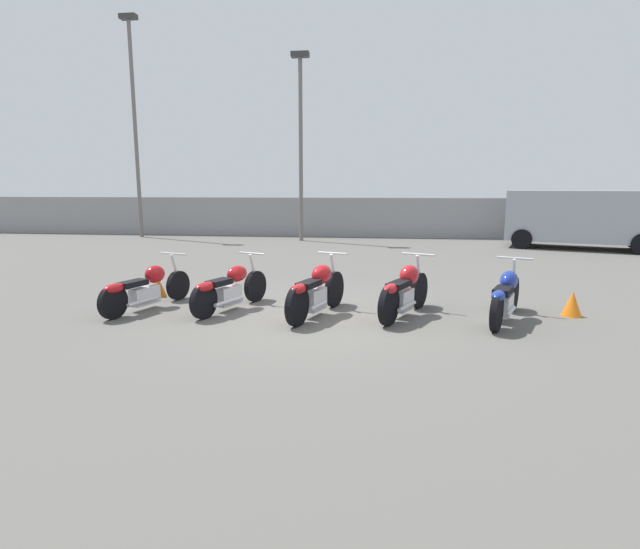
{
  "coord_description": "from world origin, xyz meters",
  "views": [
    {
      "loc": [
        1.1,
        -8.15,
        2.17
      ],
      "look_at": [
        0.0,
        0.46,
        0.65
      ],
      "focal_mm": 28.0,
      "sensor_mm": 36.0,
      "label": 1
    }
  ],
  "objects_px": {
    "motorcycle_slot_1": "(230,288)",
    "motorcycle_slot_3": "(405,291)",
    "light_pole_left": "(301,132)",
    "traffic_cone_near": "(572,304)",
    "motorcycle_slot_4": "(506,296)",
    "parked_van": "(581,217)",
    "traffic_cone_far": "(158,287)",
    "light_pole_right": "(134,112)",
    "motorcycle_slot_0": "(146,288)",
    "motorcycle_slot_2": "(317,290)"
  },
  "relations": [
    {
      "from": "light_pole_left",
      "to": "motorcycle_slot_0",
      "type": "height_order",
      "value": "light_pole_left"
    },
    {
      "from": "light_pole_right",
      "to": "traffic_cone_far",
      "type": "height_order",
      "value": "light_pole_right"
    },
    {
      "from": "light_pole_left",
      "to": "motorcycle_slot_1",
      "type": "xyz_separation_m",
      "value": [
        0.66,
        -11.79,
        -3.94
      ]
    },
    {
      "from": "motorcycle_slot_3",
      "to": "traffic_cone_far",
      "type": "distance_m",
      "value": 4.95
    },
    {
      "from": "motorcycle_slot_3",
      "to": "traffic_cone_far",
      "type": "xyz_separation_m",
      "value": [
        -4.84,
        0.97,
        -0.25
      ]
    },
    {
      "from": "light_pole_left",
      "to": "motorcycle_slot_3",
      "type": "relative_size",
      "value": 3.91
    },
    {
      "from": "motorcycle_slot_3",
      "to": "traffic_cone_far",
      "type": "height_order",
      "value": "motorcycle_slot_3"
    },
    {
      "from": "light_pole_right",
      "to": "motorcycle_slot_0",
      "type": "xyz_separation_m",
      "value": [
        6.4,
        -12.53,
        -4.9
      ]
    },
    {
      "from": "parked_van",
      "to": "traffic_cone_far",
      "type": "xyz_separation_m",
      "value": [
        -11.39,
        -9.44,
        -0.94
      ]
    },
    {
      "from": "motorcycle_slot_1",
      "to": "motorcycle_slot_3",
      "type": "xyz_separation_m",
      "value": [
        3.07,
        -0.05,
        0.05
      ]
    },
    {
      "from": "motorcycle_slot_3",
      "to": "motorcycle_slot_4",
      "type": "bearing_deg",
      "value": 20.95
    },
    {
      "from": "motorcycle_slot_1",
      "to": "motorcycle_slot_4",
      "type": "distance_m",
      "value": 4.71
    },
    {
      "from": "light_pole_left",
      "to": "traffic_cone_far",
      "type": "xyz_separation_m",
      "value": [
        -1.11,
        -10.87,
        -4.14
      ]
    },
    {
      "from": "light_pole_left",
      "to": "motorcycle_slot_2",
      "type": "xyz_separation_m",
      "value": [
        2.25,
        -12.0,
        -3.89
      ]
    },
    {
      "from": "traffic_cone_far",
      "to": "light_pole_right",
      "type": "bearing_deg",
      "value": 118.13
    },
    {
      "from": "parked_van",
      "to": "traffic_cone_far",
      "type": "distance_m",
      "value": 14.83
    },
    {
      "from": "motorcycle_slot_3",
      "to": "parked_van",
      "type": "relative_size",
      "value": 0.36
    },
    {
      "from": "parked_van",
      "to": "traffic_cone_near",
      "type": "height_order",
      "value": "parked_van"
    },
    {
      "from": "motorcycle_slot_0",
      "to": "motorcycle_slot_3",
      "type": "xyz_separation_m",
      "value": [
        4.59,
        0.08,
        0.06
      ]
    },
    {
      "from": "motorcycle_slot_0",
      "to": "traffic_cone_near",
      "type": "relative_size",
      "value": 4.92
    },
    {
      "from": "motorcycle_slot_4",
      "to": "motorcycle_slot_1",
      "type": "bearing_deg",
      "value": -159.0
    },
    {
      "from": "motorcycle_slot_2",
      "to": "motorcycle_slot_1",
      "type": "bearing_deg",
      "value": -169.13
    },
    {
      "from": "motorcycle_slot_1",
      "to": "traffic_cone_far",
      "type": "height_order",
      "value": "motorcycle_slot_1"
    },
    {
      "from": "parked_van",
      "to": "light_pole_right",
      "type": "bearing_deg",
      "value": 101.89
    },
    {
      "from": "motorcycle_slot_2",
      "to": "motorcycle_slot_3",
      "type": "relative_size",
      "value": 1.08
    },
    {
      "from": "light_pole_right",
      "to": "motorcycle_slot_3",
      "type": "xyz_separation_m",
      "value": [
        10.98,
        -12.45,
        -4.85
      ]
    },
    {
      "from": "motorcycle_slot_1",
      "to": "parked_van",
      "type": "xyz_separation_m",
      "value": [
        9.62,
        10.36,
        0.74
      ]
    },
    {
      "from": "motorcycle_slot_0",
      "to": "motorcycle_slot_2",
      "type": "bearing_deg",
      "value": 16.5
    },
    {
      "from": "light_pole_left",
      "to": "light_pole_right",
      "type": "height_order",
      "value": "light_pole_right"
    },
    {
      "from": "parked_van",
      "to": "traffic_cone_near",
      "type": "distance_m",
      "value": 10.72
    },
    {
      "from": "traffic_cone_far",
      "to": "motorcycle_slot_1",
      "type": "bearing_deg",
      "value": -27.46
    },
    {
      "from": "light_pole_right",
      "to": "traffic_cone_near",
      "type": "xyz_separation_m",
      "value": [
        13.83,
        -12.06,
        -5.08
      ]
    },
    {
      "from": "motorcycle_slot_4",
      "to": "parked_van",
      "type": "xyz_separation_m",
      "value": [
        4.92,
        10.5,
        0.72
      ]
    },
    {
      "from": "motorcycle_slot_1",
      "to": "motorcycle_slot_3",
      "type": "relative_size",
      "value": 1.04
    },
    {
      "from": "motorcycle_slot_0",
      "to": "motorcycle_slot_3",
      "type": "relative_size",
      "value": 1.12
    },
    {
      "from": "motorcycle_slot_2",
      "to": "traffic_cone_near",
      "type": "distance_m",
      "value": 4.37
    },
    {
      "from": "motorcycle_slot_1",
      "to": "traffic_cone_near",
      "type": "xyz_separation_m",
      "value": [
        5.92,
        0.34,
        -0.19
      ]
    },
    {
      "from": "light_pole_left",
      "to": "traffic_cone_near",
      "type": "xyz_separation_m",
      "value": [
        6.58,
        -11.45,
        -4.13
      ]
    },
    {
      "from": "light_pole_left",
      "to": "parked_van",
      "type": "xyz_separation_m",
      "value": [
        10.28,
        -1.43,
        -3.2
      ]
    },
    {
      "from": "motorcycle_slot_1",
      "to": "parked_van",
      "type": "relative_size",
      "value": 0.37
    },
    {
      "from": "motorcycle_slot_3",
      "to": "light_pole_right",
      "type": "bearing_deg",
      "value": 155.37
    },
    {
      "from": "motorcycle_slot_2",
      "to": "traffic_cone_near",
      "type": "height_order",
      "value": "motorcycle_slot_2"
    },
    {
      "from": "motorcycle_slot_1",
      "to": "motorcycle_slot_3",
      "type": "bearing_deg",
      "value": 20.11
    },
    {
      "from": "motorcycle_slot_0",
      "to": "motorcycle_slot_1",
      "type": "height_order",
      "value": "motorcycle_slot_1"
    },
    {
      "from": "motorcycle_slot_0",
      "to": "light_pole_left",
      "type": "bearing_deg",
      "value": 103.77
    },
    {
      "from": "light_pole_left",
      "to": "traffic_cone_near",
      "type": "bearing_deg",
      "value": -60.12
    },
    {
      "from": "motorcycle_slot_2",
      "to": "parked_van",
      "type": "xyz_separation_m",
      "value": [
        8.03,
        10.57,
        0.69
      ]
    },
    {
      "from": "motorcycle_slot_1",
      "to": "light_pole_left",
      "type": "bearing_deg",
      "value": 114.31
    },
    {
      "from": "light_pole_right",
      "to": "motorcycle_slot_2",
      "type": "relative_size",
      "value": 4.52
    },
    {
      "from": "traffic_cone_near",
      "to": "motorcycle_slot_0",
      "type": "bearing_deg",
      "value": -176.34
    }
  ]
}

